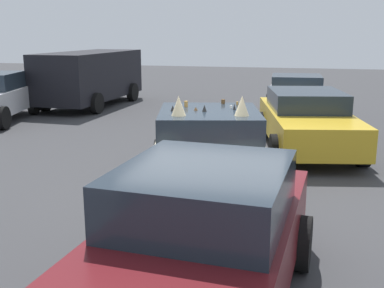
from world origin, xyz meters
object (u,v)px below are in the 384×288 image
parked_sedan_behind_left (296,98)px  parked_sedan_far_left (199,246)px  parked_sedan_behind_right (307,120)px  parked_van_row_back_center (91,75)px  art_car_decorated (209,154)px

parked_sedan_behind_left → parked_sedan_far_left: (-11.43, 0.64, 0.07)m
parked_sedan_behind_right → parked_sedan_far_left: bearing=-18.9°
parked_sedan_behind_left → parked_van_row_back_center: bearing=-99.9°
parked_van_row_back_center → parked_sedan_behind_left: bearing=-94.7°
parked_van_row_back_center → parked_sedan_behind_right: (-5.14, -7.93, -0.43)m
parked_sedan_behind_right → parked_sedan_far_left: size_ratio=1.09×
art_car_decorated → parked_sedan_behind_left: bearing=158.0°
parked_van_row_back_center → parked_sedan_far_left: 14.19m
parked_sedan_behind_right → parked_van_row_back_center: bearing=-134.1°
art_car_decorated → parked_sedan_far_left: (-3.51, -0.61, 0.02)m
parked_van_row_back_center → parked_sedan_behind_left: (-0.93, -7.59, -0.47)m
parked_sedan_behind_left → parked_sedan_far_left: 11.45m
parked_sedan_behind_right → parked_sedan_far_left: 7.29m
parked_sedan_behind_left → parked_sedan_far_left: bearing=-6.0°
art_car_decorated → parked_sedan_behind_right: (3.71, -1.60, -0.01)m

